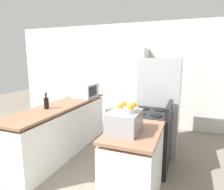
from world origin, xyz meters
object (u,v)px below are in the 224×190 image
at_px(pantry_cabinet, 127,89).
at_px(stove, 149,139).
at_px(fruit_bowl, 126,108).
at_px(microwave, 86,90).
at_px(refrigerator, 159,105).
at_px(wine_bottle, 46,103).
at_px(toaster_oven, 124,121).

relative_size(pantry_cabinet, stove, 1.83).
bearing_deg(fruit_bowl, microwave, 130.95).
relative_size(refrigerator, wine_bottle, 6.37).
bearing_deg(stove, wine_bottle, -166.02).
bearing_deg(pantry_cabinet, wine_bottle, -109.17).
relative_size(pantry_cabinet, wine_bottle, 7.18).
xyz_separation_m(wine_bottle, toaster_oven, (1.52, -0.51, 0.02)).
xyz_separation_m(toaster_oven, fruit_bowl, (0.02, 0.01, 0.16)).
distance_m(stove, microwave, 1.79).
relative_size(stove, fruit_bowl, 3.96).
distance_m(microwave, wine_bottle, 1.15).
bearing_deg(refrigerator, fruit_bowl, -95.05).
distance_m(pantry_cabinet, fruit_bowl, 2.74).
distance_m(wine_bottle, toaster_oven, 1.61).
height_order(pantry_cabinet, fruit_bowl, pantry_cabinet).
bearing_deg(toaster_oven, microwave, 130.33).
distance_m(microwave, fruit_bowl, 2.17).
relative_size(refrigerator, fruit_bowl, 6.42).
distance_m(stove, fruit_bowl, 1.17).
distance_m(microwave, toaster_oven, 2.17).
bearing_deg(toaster_oven, stove, 82.46).
bearing_deg(microwave, toaster_oven, -49.67).
bearing_deg(pantry_cabinet, stove, -61.90).
height_order(stove, fruit_bowl, fruit_bowl).
height_order(pantry_cabinet, stove, pantry_cabinet).
relative_size(wine_bottle, fruit_bowl, 1.01).
relative_size(pantry_cabinet, toaster_oven, 4.58).
bearing_deg(stove, microwave, 154.45).
xyz_separation_m(stove, refrigerator, (0.04, 0.74, 0.40)).
height_order(pantry_cabinet, wine_bottle, pantry_cabinet).
bearing_deg(refrigerator, microwave, -179.70).
height_order(stove, refrigerator, refrigerator).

